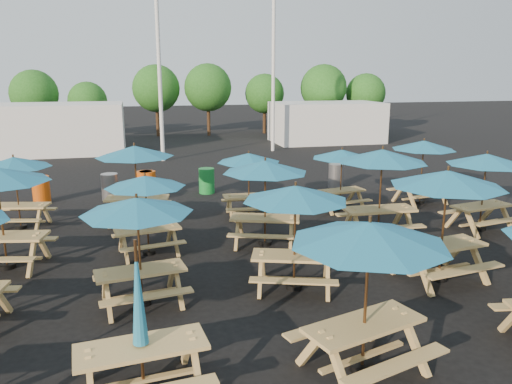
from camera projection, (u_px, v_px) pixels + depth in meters
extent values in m
plane|color=black|center=(269.00, 245.00, 13.33)|extent=(120.00, 120.00, 0.00)
cube|color=tan|center=(4.00, 236.00, 11.55)|extent=(2.01, 1.09, 0.06)
cube|color=tan|center=(18.00, 239.00, 12.30)|extent=(1.92, 0.63, 0.04)
cylinder|color=black|center=(7.00, 266.00, 11.72)|extent=(0.38, 0.38, 0.11)
cylinder|color=brown|center=(1.00, 218.00, 11.45)|extent=(0.05, 0.05, 2.43)
cube|color=tan|center=(19.00, 206.00, 14.59)|extent=(1.78, 0.99, 0.06)
cube|color=tan|center=(10.00, 221.00, 14.05)|extent=(1.70, 0.58, 0.04)
cube|color=tan|center=(28.00, 209.00, 15.25)|extent=(1.70, 0.58, 0.04)
cylinder|color=black|center=(21.00, 227.00, 14.74)|extent=(0.34, 0.34, 0.09)
cylinder|color=brown|center=(17.00, 193.00, 14.50)|extent=(0.04, 0.04, 2.15)
cone|color=teal|center=(14.00, 162.00, 14.29)|extent=(2.47, 2.47, 0.30)
cube|color=tan|center=(141.00, 347.00, 6.95)|extent=(1.89, 0.91, 0.06)
cube|color=tan|center=(137.00, 342.00, 7.63)|extent=(1.84, 0.45, 0.04)
cylinder|color=brown|center=(140.00, 320.00, 6.86)|extent=(0.04, 0.04, 2.32)
cone|color=teal|center=(138.00, 293.00, 6.76)|extent=(0.22, 0.22, 1.52)
cube|color=tan|center=(141.00, 271.00, 9.73)|extent=(1.81, 0.93, 0.06)
cube|color=tan|center=(147.00, 297.00, 9.23)|extent=(1.74, 0.51, 0.04)
cube|color=tan|center=(136.00, 272.00, 10.37)|extent=(1.74, 0.51, 0.04)
cylinder|color=black|center=(142.00, 302.00, 9.89)|extent=(0.34, 0.34, 0.10)
cylinder|color=brown|center=(139.00, 252.00, 9.64)|extent=(0.04, 0.04, 2.20)
cone|color=teal|center=(137.00, 205.00, 9.43)|extent=(2.44, 2.44, 0.31)
cube|color=tan|center=(148.00, 229.00, 12.50)|extent=(1.69, 0.91, 0.05)
cube|color=tan|center=(154.00, 246.00, 12.04)|extent=(1.61, 0.52, 0.04)
cube|color=tan|center=(143.00, 232.00, 13.08)|extent=(1.61, 0.52, 0.04)
cylinder|color=black|center=(149.00, 252.00, 12.64)|extent=(0.32, 0.32, 0.09)
cylinder|color=brown|center=(147.00, 215.00, 12.41)|extent=(0.04, 0.04, 2.04)
cone|color=teal|center=(145.00, 181.00, 12.21)|extent=(2.32, 2.32, 0.28)
cube|color=tan|center=(137.00, 198.00, 15.14)|extent=(1.98, 1.06, 0.06)
cube|color=tan|center=(133.00, 214.00, 14.54)|extent=(1.89, 0.60, 0.04)
cube|color=tan|center=(142.00, 202.00, 15.88)|extent=(1.89, 0.60, 0.04)
cylinder|color=black|center=(138.00, 221.00, 15.31)|extent=(0.37, 0.37, 0.10)
cylinder|color=brown|center=(136.00, 184.00, 15.04)|extent=(0.05, 0.05, 2.39)
cone|color=teal|center=(134.00, 151.00, 14.81)|extent=(2.71, 2.71, 0.33)
cube|color=tan|center=(364.00, 324.00, 7.52)|extent=(2.02, 1.25, 0.06)
cube|color=tan|center=(397.00, 365.00, 7.00)|extent=(1.89, 0.79, 0.04)
cube|color=tan|center=(334.00, 323.00, 8.17)|extent=(1.89, 0.79, 0.04)
cylinder|color=black|center=(362.00, 367.00, 7.68)|extent=(0.38, 0.38, 0.10)
cylinder|color=brown|center=(366.00, 298.00, 7.42)|extent=(0.05, 0.05, 2.41)
cone|color=teal|center=(369.00, 233.00, 7.18)|extent=(2.91, 2.91, 0.34)
cube|color=tan|center=(294.00, 256.00, 10.46)|extent=(1.90, 1.22, 0.06)
cube|color=tan|center=(294.00, 281.00, 9.90)|extent=(1.76, 0.80, 0.04)
cube|color=tan|center=(295.00, 258.00, 11.16)|extent=(1.76, 0.80, 0.04)
cylinder|color=black|center=(294.00, 286.00, 10.62)|extent=(0.35, 0.35, 0.10)
cylinder|color=brown|center=(295.00, 238.00, 10.37)|extent=(0.04, 0.04, 2.27)
cone|color=teal|center=(296.00, 193.00, 10.15)|extent=(2.78, 2.78, 0.32)
cube|color=tan|center=(265.00, 218.00, 13.17)|extent=(1.93, 1.27, 0.06)
cube|color=tan|center=(263.00, 236.00, 12.60)|extent=(1.78, 0.85, 0.04)
cube|color=tan|center=(267.00, 221.00, 13.88)|extent=(1.78, 0.85, 0.04)
cylinder|color=black|center=(265.00, 243.00, 13.33)|extent=(0.36, 0.36, 0.10)
cylinder|color=brown|center=(265.00, 203.00, 13.08)|extent=(0.04, 0.04, 2.30)
cone|color=teal|center=(265.00, 166.00, 12.85)|extent=(2.85, 2.85, 0.32)
cube|color=tan|center=(249.00, 196.00, 15.85)|extent=(1.64, 0.71, 0.05)
cube|color=tan|center=(252.00, 209.00, 15.35)|extent=(1.62, 0.31, 0.04)
cube|color=tan|center=(246.00, 199.00, 16.48)|extent=(1.62, 0.31, 0.04)
cylinder|color=black|center=(249.00, 215.00, 15.99)|extent=(0.32, 0.32, 0.09)
cylinder|color=brown|center=(249.00, 185.00, 15.77)|extent=(0.04, 0.04, 2.06)
cone|color=teal|center=(249.00, 158.00, 15.56)|extent=(2.10, 2.10, 0.29)
cube|color=tan|center=(441.00, 245.00, 10.90)|extent=(2.04, 1.05, 0.07)
cube|color=tan|center=(465.00, 270.00, 10.33)|extent=(1.97, 0.57, 0.04)
cube|color=tan|center=(418.00, 248.00, 11.62)|extent=(1.97, 0.57, 0.04)
cylinder|color=black|center=(439.00, 277.00, 11.07)|extent=(0.39, 0.39, 0.11)
cylinder|color=brown|center=(443.00, 226.00, 10.80)|extent=(0.05, 0.05, 2.49)
cone|color=teal|center=(448.00, 178.00, 10.55)|extent=(2.76, 2.76, 0.35)
cube|color=tan|center=(379.00, 209.00, 13.78)|extent=(1.98, 0.84, 0.07)
cube|color=tan|center=(390.00, 228.00, 13.16)|extent=(1.96, 0.36, 0.04)
cube|color=tan|center=(368.00, 213.00, 14.53)|extent=(1.96, 0.36, 0.04)
cylinder|color=black|center=(378.00, 235.00, 13.95)|extent=(0.39, 0.39, 0.11)
cylinder|color=brown|center=(380.00, 194.00, 13.67)|extent=(0.05, 0.05, 2.50)
cone|color=teal|center=(382.00, 156.00, 13.43)|extent=(2.52, 2.52, 0.35)
cube|color=tan|center=(340.00, 190.00, 16.60)|extent=(1.69, 0.89, 0.05)
cube|color=tan|center=(350.00, 202.00, 16.14)|extent=(1.62, 0.49, 0.04)
cube|color=tan|center=(331.00, 194.00, 17.19)|extent=(1.62, 0.49, 0.04)
cylinder|color=black|center=(340.00, 208.00, 16.74)|extent=(0.32, 0.32, 0.09)
cylinder|color=brown|center=(341.00, 180.00, 16.52)|extent=(0.04, 0.04, 2.05)
cone|color=teal|center=(342.00, 154.00, 16.32)|extent=(2.30, 2.30, 0.29)
cube|color=tan|center=(482.00, 206.00, 14.41)|extent=(1.88, 1.01, 0.06)
cube|color=tan|center=(500.00, 221.00, 13.90)|extent=(1.80, 0.57, 0.04)
cube|color=tan|center=(463.00, 210.00, 15.06)|extent=(1.80, 0.57, 0.04)
cylinder|color=black|center=(479.00, 228.00, 14.57)|extent=(0.36, 0.36, 0.10)
cylinder|color=brown|center=(483.00, 192.00, 14.32)|extent=(0.04, 0.04, 2.27)
cone|color=teal|center=(487.00, 159.00, 14.10)|extent=(2.57, 2.57, 0.32)
cube|color=tan|center=(421.00, 183.00, 17.40)|extent=(1.85, 0.98, 0.06)
cube|color=tan|center=(433.00, 195.00, 16.90)|extent=(1.77, 0.55, 0.04)
cube|color=tan|center=(408.00, 187.00, 18.04)|extent=(1.77, 0.55, 0.04)
cylinder|color=black|center=(419.00, 202.00, 17.56)|extent=(0.35, 0.35, 0.10)
cylinder|color=brown|center=(422.00, 172.00, 17.31)|extent=(0.04, 0.04, 2.24)
cone|color=teal|center=(424.00, 145.00, 17.09)|extent=(2.52, 2.52, 0.31)
cylinder|color=#CA4B0B|center=(41.00, 190.00, 17.54)|extent=(0.59, 0.59, 0.95)
cylinder|color=gray|center=(110.00, 187.00, 17.97)|extent=(0.59, 0.59, 0.95)
cylinder|color=#CA4B0B|center=(148.00, 184.00, 18.43)|extent=(0.59, 0.59, 0.95)
cylinder|color=#CA4B0B|center=(145.00, 184.00, 18.41)|extent=(0.59, 0.59, 0.95)
cylinder|color=#177F2F|center=(207.00, 181.00, 18.98)|extent=(0.59, 0.59, 0.95)
cylinder|color=gray|center=(336.00, 176.00, 19.92)|extent=(0.59, 0.59, 0.95)
cylinder|color=silver|center=(158.00, 41.00, 24.73)|extent=(0.20, 0.20, 12.00)
cylinder|color=silver|center=(274.00, 45.00, 28.09)|extent=(0.20, 0.20, 12.00)
cube|color=silver|center=(51.00, 129.00, 28.22)|extent=(8.00, 4.00, 2.80)
cube|color=silver|center=(326.00, 122.00, 33.05)|extent=(7.00, 4.00, 2.60)
cylinder|color=#382314|center=(37.00, 125.00, 33.48)|extent=(0.24, 0.24, 2.14)
sphere|color=#1E5919|center=(34.00, 93.00, 32.99)|extent=(3.11, 3.11, 3.11)
cylinder|color=#382314|center=(90.00, 127.00, 34.05)|extent=(0.24, 0.24, 1.78)
sphere|color=#1E5919|center=(88.00, 101.00, 33.64)|extent=(2.59, 2.59, 2.59)
cylinder|color=#382314|center=(158.00, 120.00, 36.04)|extent=(0.24, 0.24, 2.31)
sphere|color=#1E5919|center=(156.00, 88.00, 35.52)|extent=(3.36, 3.36, 3.36)
cylinder|color=#382314|center=(209.00, 119.00, 36.43)|extent=(0.24, 0.24, 2.35)
sphere|color=#1E5919|center=(208.00, 87.00, 35.90)|extent=(3.41, 3.41, 3.41)
cylinder|color=#382314|center=(264.00, 120.00, 37.85)|extent=(0.24, 0.24, 2.02)
sphere|color=#1E5919|center=(265.00, 94.00, 37.39)|extent=(2.94, 2.94, 2.94)
cylinder|color=#382314|center=(323.00, 119.00, 37.04)|extent=(0.24, 0.24, 2.32)
sphere|color=#1E5919|center=(324.00, 88.00, 36.51)|extent=(3.38, 3.38, 3.38)
cylinder|color=#382314|center=(364.00, 120.00, 37.87)|extent=(0.24, 0.24, 2.03)
sphere|color=#1E5919|center=(366.00, 93.00, 37.41)|extent=(2.95, 2.95, 2.95)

